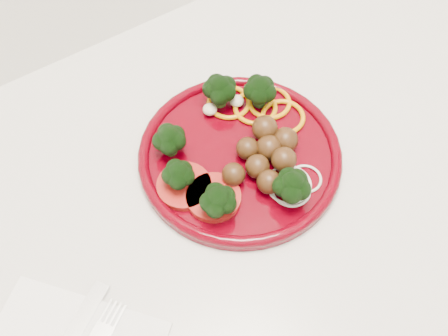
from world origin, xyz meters
TOP-DOWN VIEW (x-y plane):
  - counter at (0.00, 1.70)m, footprint 2.40×0.60m
  - plate at (0.08, 1.72)m, footprint 0.25×0.25m

SIDE VIEW (x-z plane):
  - counter at x=0.00m, z-range 0.00..0.90m
  - plate at x=0.08m, z-range 0.89..0.95m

